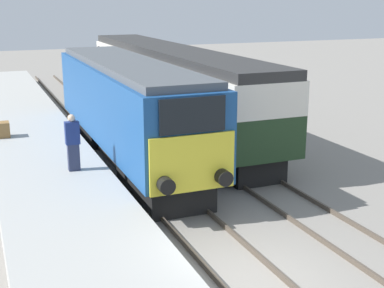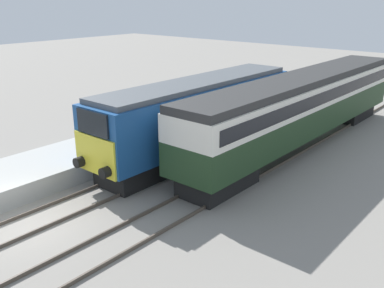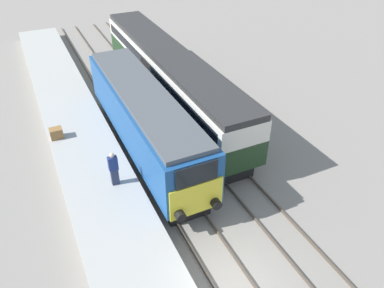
{
  "view_description": "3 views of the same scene",
  "coord_description": "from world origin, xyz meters",
  "px_view_note": "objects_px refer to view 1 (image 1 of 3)",
  "views": [
    {
      "loc": [
        -5.28,
        -9.48,
        6.14
      ],
      "look_at": [
        0.0,
        3.44,
        2.34
      ],
      "focal_mm": 50.0,
      "sensor_mm": 36.0,
      "label": 1
    },
    {
      "loc": [
        13.45,
        -6.35,
        7.89
      ],
      "look_at": [
        1.7,
        7.44,
        1.6
      ],
      "focal_mm": 40.0,
      "sensor_mm": 36.0,
      "label": 2
    },
    {
      "loc": [
        -5.18,
        -7.1,
        12.8
      ],
      "look_at": [
        1.7,
        7.44,
        1.6
      ],
      "focal_mm": 35.0,
      "sensor_mm": 36.0,
      "label": 3
    }
  ],
  "objects_px": {
    "person_on_platform": "(73,143)",
    "luggage_crate": "(0,130)",
    "passenger_carriage": "(169,79)",
    "locomotive": "(127,107)"
  },
  "relations": [
    {
      "from": "locomotive",
      "to": "luggage_crate",
      "type": "bearing_deg",
      "value": 152.76
    },
    {
      "from": "person_on_platform",
      "to": "luggage_crate",
      "type": "distance_m",
      "value": 5.7
    },
    {
      "from": "locomotive",
      "to": "person_on_platform",
      "type": "height_order",
      "value": "locomotive"
    },
    {
      "from": "luggage_crate",
      "to": "person_on_platform",
      "type": "bearing_deg",
      "value": -70.11
    },
    {
      "from": "passenger_carriage",
      "to": "luggage_crate",
      "type": "xyz_separation_m",
      "value": [
        -7.95,
        -2.35,
        -1.24
      ]
    },
    {
      "from": "passenger_carriage",
      "to": "luggage_crate",
      "type": "relative_size",
      "value": 27.59
    },
    {
      "from": "locomotive",
      "to": "passenger_carriage",
      "type": "relative_size",
      "value": 0.7
    },
    {
      "from": "passenger_carriage",
      "to": "luggage_crate",
      "type": "bearing_deg",
      "value": -163.5
    },
    {
      "from": "locomotive",
      "to": "luggage_crate",
      "type": "height_order",
      "value": "locomotive"
    },
    {
      "from": "luggage_crate",
      "to": "locomotive",
      "type": "bearing_deg",
      "value": -27.24
    }
  ]
}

